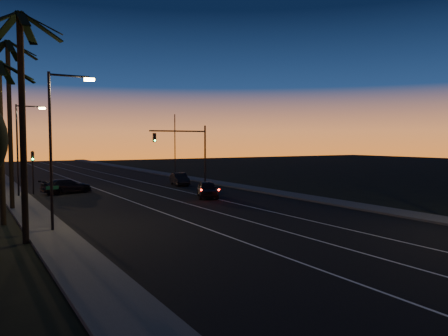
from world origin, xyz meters
TOP-DOWN VIEW (x-y plane):
  - road at (0.00, 30.00)m, footprint 20.00×170.00m
  - sidewalk_left at (-11.20, 30.00)m, footprint 2.40×170.00m
  - sidewalk_right at (11.20, 30.00)m, footprint 2.40×170.00m
  - lane_stripe_left at (-3.00, 30.00)m, footprint 0.12×160.00m
  - lane_stripe_mid at (0.50, 30.00)m, footprint 0.12×160.00m
  - lane_stripe_right at (4.00, 30.00)m, footprint 0.12×160.00m
  - palm_near at (-12.60, 18.00)m, footprint 4.25×4.16m
  - palm_mid at (-13.20, 24.00)m, footprint 4.25×4.16m
  - palm_far at (-12.20, 30.00)m, footprint 4.25×4.16m
  - streetlight_left_near at (-10.70, 20.00)m, footprint 2.55×0.26m
  - streetlight_left_far at (-10.69, 38.00)m, footprint 2.55×0.26m
  - street_sign at (-10.80, 21.00)m, footprint 0.70×0.06m
  - signal_mast at (7.14, 39.99)m, footprint 7.10×0.41m
  - signal_post at (-9.50, 39.98)m, footprint 0.28×0.37m
  - far_pole_left at (-11.00, 55.00)m, footprint 0.14×0.14m
  - far_pole_right at (11.00, 52.00)m, footprint 0.14×0.14m
  - lead_car at (3.85, 29.02)m, footprint 3.53×5.17m
  - right_car at (6.30, 40.31)m, footprint 2.32×4.51m
  - cross_car at (-6.60, 38.84)m, footprint 5.31×3.37m

SIDE VIEW (x-z plane):
  - road at x=0.00m, z-range 0.00..0.01m
  - lane_stripe_left at x=-3.00m, z-range 0.01..0.02m
  - lane_stripe_mid at x=0.50m, z-range 0.01..0.02m
  - lane_stripe_right at x=4.00m, z-range 0.01..0.02m
  - sidewalk_left at x=-11.20m, z-range 0.00..0.16m
  - sidewalk_right at x=11.20m, z-range 0.00..0.16m
  - right_car at x=6.30m, z-range 0.01..1.43m
  - cross_car at x=-6.60m, z-range 0.01..1.45m
  - lead_car at x=3.85m, z-range 0.01..1.51m
  - street_sign at x=-10.80m, z-range 0.36..2.96m
  - signal_post at x=-9.50m, z-range 0.79..4.99m
  - far_pole_left at x=-11.00m, z-range 0.00..9.00m
  - far_pole_right at x=11.00m, z-range 0.00..9.00m
  - signal_mast at x=7.14m, z-range 1.28..8.28m
  - streetlight_left_far at x=-10.69m, z-range 0.81..9.31m
  - streetlight_left_near at x=-10.70m, z-range 0.82..9.82m
  - palm_mid at x=-13.20m, z-range 1.24..11.27m
  - palm_near at x=-12.60m, z-range 1.31..12.84m
  - palm_far at x=-12.20m, z-range 1.35..13.88m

